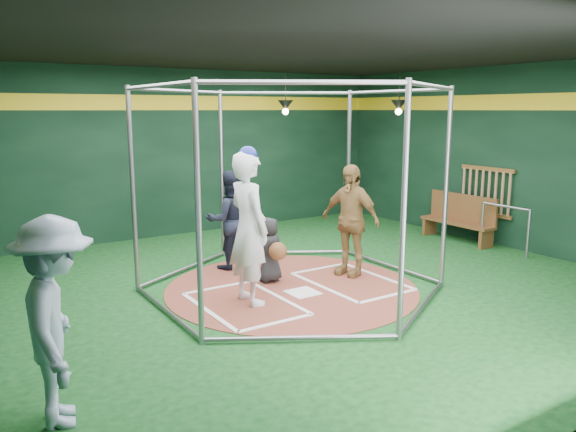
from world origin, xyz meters
TOP-DOWN VIEW (x-y plane):
  - room_shell at (0.00, 0.01)m, footprint 10.10×9.10m
  - clay_disc at (0.00, 0.00)m, footprint 3.80×3.80m
  - home_plate at (0.00, -0.30)m, footprint 0.43×0.43m
  - batter_box_left at (-0.95, -0.25)m, footprint 1.17×1.77m
  - batter_box_right at (0.95, -0.25)m, footprint 1.17×1.77m
  - batting_cage at (-0.00, -0.00)m, footprint 4.05×4.67m
  - bat_rack at (4.93, 0.40)m, footprint 0.07×1.25m
  - pendant_lamp_near at (2.20, 3.60)m, footprint 0.34×0.34m
  - pendant_lamp_far at (4.00, 2.00)m, footprint 0.34×0.34m
  - batter_figure at (-0.84, -0.21)m, footprint 0.51×0.77m
  - visitor_leopard at (1.19, 0.09)m, footprint 0.74×1.14m
  - catcher_figure at (-0.11, 0.43)m, footprint 0.51×0.56m
  - umpire at (-0.28, 1.48)m, footprint 0.92×0.78m
  - bystander_blue at (-3.68, -1.99)m, footprint 0.90×1.28m
  - dugout_bench at (4.62, 0.76)m, footprint 0.39×1.65m
  - steel_railing at (4.55, -0.36)m, footprint 0.05×1.05m

SIDE VIEW (x-z plane):
  - clay_disc at x=0.00m, z-range 0.00..0.01m
  - batter_box_left at x=-0.95m, z-range 0.01..0.02m
  - batter_box_right at x=0.95m, z-range 0.01..0.02m
  - home_plate at x=0.00m, z-range 0.01..0.02m
  - dugout_bench at x=4.62m, z-range 0.01..0.97m
  - catcher_figure at x=-0.11m, z-range 0.02..1.03m
  - steel_railing at x=4.55m, z-range 0.15..1.06m
  - umpire at x=-0.28m, z-range 0.01..1.67m
  - bystander_blue at x=-3.68m, z-range 0.00..1.81m
  - visitor_leopard at x=1.19m, z-range 0.01..1.81m
  - bat_rack at x=4.93m, z-range 0.56..1.54m
  - batter_figure at x=-0.84m, z-range 0.00..2.17m
  - batting_cage at x=0.00m, z-range 0.00..3.00m
  - room_shell at x=0.00m, z-range -0.01..3.52m
  - pendant_lamp_near at x=2.20m, z-range 2.29..3.19m
  - pendant_lamp_far at x=4.00m, z-range 2.29..3.19m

